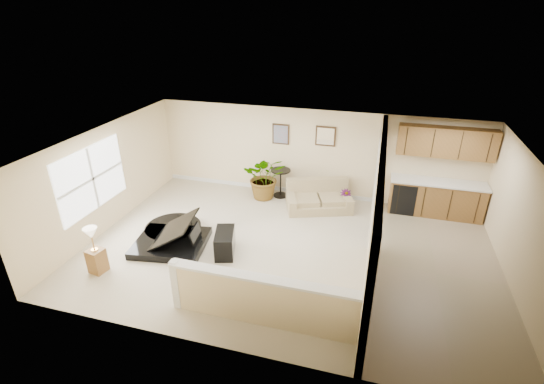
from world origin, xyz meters
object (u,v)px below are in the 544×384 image
(accent_table, at_px, (281,179))
(palm_plant, at_px, (265,177))
(piano_bench, at_px, (225,243))
(lamp_stand, at_px, (95,253))
(loveseat, at_px, (319,195))
(small_plant, at_px, (345,201))
(piano, at_px, (170,219))

(accent_table, distance_m, palm_plant, 0.46)
(piano_bench, bearing_deg, lamp_stand, -149.68)
(piano_bench, xyz_separation_m, loveseat, (1.65, 2.70, 0.10))
(piano_bench, relative_size, small_plant, 1.42)
(piano, bearing_deg, piano_bench, -11.54)
(palm_plant, height_order, lamp_stand, palm_plant)
(piano, height_order, palm_plant, piano)
(loveseat, xyz_separation_m, palm_plant, (-1.58, 0.20, 0.27))
(loveseat, xyz_separation_m, lamp_stand, (-3.93, -4.04, 0.07))
(small_plant, relative_size, lamp_stand, 0.54)
(piano, bearing_deg, small_plant, 28.31)
(lamp_stand, bearing_deg, palm_plant, 60.97)
(piano_bench, xyz_separation_m, palm_plant, (0.07, 2.90, 0.37))
(piano_bench, distance_m, lamp_stand, 2.65)
(accent_table, bearing_deg, piano_bench, -98.41)
(piano, height_order, loveseat, piano)
(piano_bench, height_order, loveseat, loveseat)
(palm_plant, relative_size, small_plant, 2.48)
(loveseat, height_order, palm_plant, palm_plant)
(loveseat, height_order, lamp_stand, lamp_stand)
(piano, xyz_separation_m, lamp_stand, (-0.95, -1.41, -0.18))
(accent_table, distance_m, lamp_stand, 5.23)
(piano_bench, height_order, palm_plant, palm_plant)
(piano, distance_m, piano_bench, 1.39)
(piano_bench, xyz_separation_m, small_plant, (2.33, 2.82, -0.03))
(loveseat, bearing_deg, accent_table, 141.22)
(loveseat, relative_size, palm_plant, 1.44)
(loveseat, relative_size, accent_table, 2.46)
(lamp_stand, bearing_deg, small_plant, 42.04)
(loveseat, relative_size, small_plant, 3.59)
(piano, relative_size, small_plant, 3.68)
(loveseat, relative_size, lamp_stand, 1.93)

